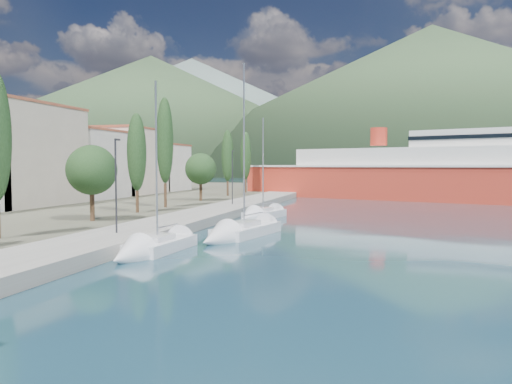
# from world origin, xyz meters

# --- Properties ---
(ground) EXTENTS (1400.00, 1400.00, 0.00)m
(ground) POSITION_xyz_m (0.00, 120.00, 0.00)
(ground) COLOR #1A3C4B
(quay) EXTENTS (5.00, 88.00, 0.80)m
(quay) POSITION_xyz_m (-9.00, 26.00, 0.40)
(quay) COLOR gray
(quay) RESTS_ON ground
(hills_far) EXTENTS (1480.00, 900.00, 180.00)m
(hills_far) POSITION_xyz_m (138.59, 618.73, 77.39)
(hills_far) COLOR slate
(hills_far) RESTS_ON ground
(town_buildings) EXTENTS (9.20, 69.20, 11.30)m
(town_buildings) POSITION_xyz_m (-32.00, 36.91, 5.57)
(town_buildings) COLOR beige
(town_buildings) RESTS_ON land_strip
(tree_row) EXTENTS (3.99, 63.29, 11.67)m
(tree_row) POSITION_xyz_m (-15.00, 31.50, 5.93)
(tree_row) COLOR #47301E
(tree_row) RESTS_ON land_strip
(lamp_posts) EXTENTS (0.15, 45.83, 6.06)m
(lamp_posts) POSITION_xyz_m (-9.00, 14.32, 4.08)
(lamp_posts) COLOR #2D2D33
(lamp_posts) RESTS_ON quay
(sailboat_near) EXTENTS (2.75, 7.77, 10.99)m
(sailboat_near) POSITION_xyz_m (-5.46, 9.77, 0.30)
(sailboat_near) COLOR silver
(sailboat_near) RESTS_ON ground
(sailboat_mid) EXTENTS (4.34, 9.63, 13.42)m
(sailboat_mid) POSITION_xyz_m (-2.59, 17.16, 0.32)
(sailboat_mid) COLOR silver
(sailboat_mid) RESTS_ON ground
(sailboat_far) EXTENTS (3.94, 7.60, 10.67)m
(sailboat_far) POSITION_xyz_m (-4.23, 30.09, 0.30)
(sailboat_far) COLOR silver
(sailboat_far) RESTS_ON ground
(ferry) EXTENTS (60.13, 31.27, 11.78)m
(ferry) POSITION_xyz_m (14.35, 63.69, 3.58)
(ferry) COLOR red
(ferry) RESTS_ON ground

